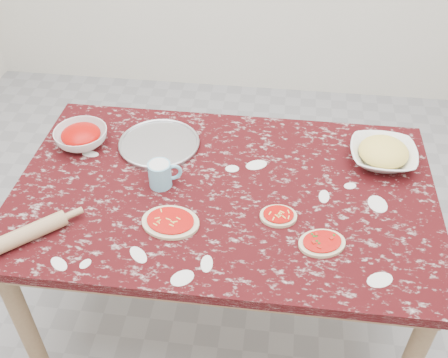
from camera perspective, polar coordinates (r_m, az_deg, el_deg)
ground at (r=2.55m, az=0.00°, el=-13.68°), size 4.00×4.00×0.00m
worktable at (r=2.05m, az=0.00°, el=-2.81°), size 1.60×1.00×0.75m
pizza_tray at (r=2.21m, az=-7.08°, el=3.79°), size 0.43×0.43×0.01m
sauce_bowl at (r=2.27m, az=-15.29°, el=4.42°), size 0.27×0.27×0.07m
cheese_bowl at (r=2.19m, az=16.91°, el=2.47°), size 0.27×0.27×0.06m
flour_mug at (r=1.99m, az=-6.89°, el=0.54°), size 0.13×0.09×0.10m
pizza_left at (r=1.86m, az=-5.86°, el=-4.68°), size 0.22×0.18×0.02m
pizza_mid at (r=1.88m, az=5.95°, el=-4.01°), size 0.14×0.12×0.02m
pizza_right at (r=1.81m, az=10.62°, el=-6.87°), size 0.19×0.17×0.02m
rolling_pin at (r=1.91m, az=-20.82°, el=-5.67°), size 0.25×0.23×0.06m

